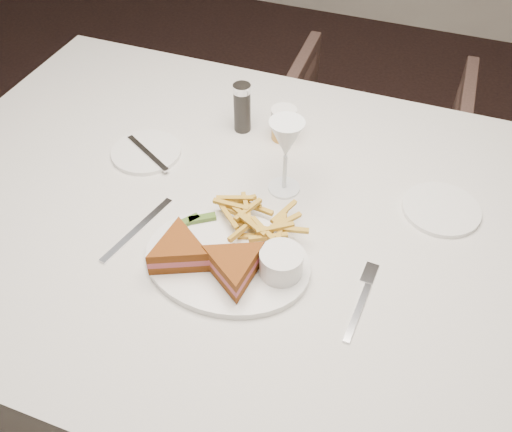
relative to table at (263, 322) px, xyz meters
name	(u,v)px	position (x,y,z in m)	size (l,w,h in m)	color
ground	(156,359)	(-0.35, -0.01, -0.38)	(5.00, 5.00, 0.00)	black
table	(263,322)	(0.00, 0.00, 0.00)	(1.58, 1.05, 0.75)	silver
chair_far	(368,144)	(0.07, 0.89, -0.06)	(0.62, 0.58, 0.63)	#4A342D
table_setting	(248,217)	(-0.02, -0.05, 0.41)	(0.82, 0.62, 0.18)	white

